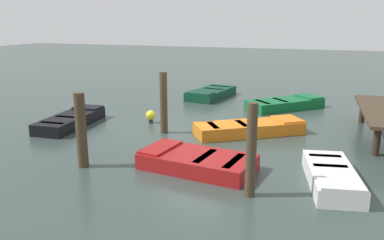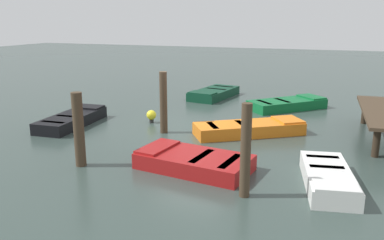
{
  "view_description": "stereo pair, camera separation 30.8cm",
  "coord_description": "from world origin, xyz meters",
  "px_view_note": "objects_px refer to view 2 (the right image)",
  "views": [
    {
      "loc": [
        12.66,
        4.43,
        3.77
      ],
      "look_at": [
        0.0,
        0.0,
        0.35
      ],
      "focal_mm": 37.32,
      "sensor_mm": 36.0,
      "label": 1
    },
    {
      "loc": [
        12.56,
        4.72,
        3.77
      ],
      "look_at": [
        0.0,
        0.0,
        0.35
      ],
      "focal_mm": 37.32,
      "sensor_mm": 36.0,
      "label": 2
    }
  ],
  "objects_px": {
    "rowboat_orange": "(250,128)",
    "mooring_piling_near_right": "(163,103)",
    "rowboat_black": "(72,119)",
    "mooring_piling_mid_right": "(79,130)",
    "mooring_piling_center": "(246,151)",
    "rowboat_white": "(328,178)",
    "rowboat_dark_green": "(214,93)",
    "rowboat_green": "(288,104)",
    "marker_buoy": "(151,115)",
    "rowboat_red": "(193,161)"
  },
  "relations": [
    {
      "from": "rowboat_orange",
      "to": "mooring_piling_near_right",
      "type": "xyz_separation_m",
      "value": [
        0.8,
        -2.78,
        0.82
      ]
    },
    {
      "from": "rowboat_black",
      "to": "mooring_piling_mid_right",
      "type": "relative_size",
      "value": 1.64
    },
    {
      "from": "mooring_piling_center",
      "to": "rowboat_white",
      "type": "bearing_deg",
      "value": 125.36
    },
    {
      "from": "rowboat_dark_green",
      "to": "rowboat_green",
      "type": "relative_size",
      "value": 1.02
    },
    {
      "from": "rowboat_dark_green",
      "to": "marker_buoy",
      "type": "distance_m",
      "value": 5.51
    },
    {
      "from": "marker_buoy",
      "to": "rowboat_red",
      "type": "bearing_deg",
      "value": 38.72
    },
    {
      "from": "mooring_piling_center",
      "to": "rowboat_red",
      "type": "bearing_deg",
      "value": -125.1
    },
    {
      "from": "rowboat_black",
      "to": "rowboat_red",
      "type": "relative_size",
      "value": 1.06
    },
    {
      "from": "rowboat_orange",
      "to": "rowboat_black",
      "type": "relative_size",
      "value": 1.13
    },
    {
      "from": "mooring_piling_center",
      "to": "rowboat_green",
      "type": "bearing_deg",
      "value": -178.23
    },
    {
      "from": "rowboat_orange",
      "to": "rowboat_dark_green",
      "type": "distance_m",
      "value": 6.48
    },
    {
      "from": "rowboat_red",
      "to": "mooring_piling_mid_right",
      "type": "relative_size",
      "value": 1.54
    },
    {
      "from": "rowboat_green",
      "to": "mooring_piling_mid_right",
      "type": "bearing_deg",
      "value": -160.15
    },
    {
      "from": "rowboat_green",
      "to": "mooring_piling_mid_right",
      "type": "relative_size",
      "value": 1.67
    },
    {
      "from": "rowboat_white",
      "to": "mooring_piling_near_right",
      "type": "distance_m",
      "value": 6.13
    },
    {
      "from": "mooring_piling_near_right",
      "to": "marker_buoy",
      "type": "xyz_separation_m",
      "value": [
        -1.04,
        -0.98,
        -0.76
      ]
    },
    {
      "from": "rowboat_orange",
      "to": "rowboat_green",
      "type": "distance_m",
      "value": 4.46
    },
    {
      "from": "rowboat_red",
      "to": "mooring_piling_near_right",
      "type": "distance_m",
      "value": 3.63
    },
    {
      "from": "rowboat_dark_green",
      "to": "rowboat_red",
      "type": "height_order",
      "value": "same"
    },
    {
      "from": "rowboat_dark_green",
      "to": "rowboat_orange",
      "type": "bearing_deg",
      "value": 37.28
    },
    {
      "from": "rowboat_orange",
      "to": "rowboat_red",
      "type": "height_order",
      "value": "same"
    },
    {
      "from": "rowboat_white",
      "to": "rowboat_green",
      "type": "xyz_separation_m",
      "value": [
        -7.98,
        -1.96,
        -0.0
      ]
    },
    {
      "from": "mooring_piling_center",
      "to": "mooring_piling_near_right",
      "type": "distance_m",
      "value": 5.43
    },
    {
      "from": "rowboat_orange",
      "to": "mooring_piling_near_right",
      "type": "height_order",
      "value": "mooring_piling_near_right"
    },
    {
      "from": "mooring_piling_near_right",
      "to": "marker_buoy",
      "type": "bearing_deg",
      "value": -136.65
    },
    {
      "from": "marker_buoy",
      "to": "mooring_piling_mid_right",
      "type": "bearing_deg",
      "value": 2.91
    },
    {
      "from": "rowboat_black",
      "to": "mooring_piling_mid_right",
      "type": "xyz_separation_m",
      "value": [
        3.36,
        2.79,
        0.77
      ]
    },
    {
      "from": "rowboat_green",
      "to": "mooring_piling_center",
      "type": "bearing_deg",
      "value": -133.05
    },
    {
      "from": "rowboat_white",
      "to": "mooring_piling_center",
      "type": "distance_m",
      "value": 2.22
    },
    {
      "from": "rowboat_orange",
      "to": "marker_buoy",
      "type": "height_order",
      "value": "marker_buoy"
    },
    {
      "from": "rowboat_dark_green",
      "to": "rowboat_black",
      "type": "xyz_separation_m",
      "value": [
        6.78,
        -3.25,
        -0.0
      ]
    },
    {
      "from": "mooring_piling_mid_right",
      "to": "mooring_piling_center",
      "type": "bearing_deg",
      "value": 85.87
    },
    {
      "from": "mooring_piling_center",
      "to": "mooring_piling_mid_right",
      "type": "distance_m",
      "value": 4.48
    },
    {
      "from": "rowboat_white",
      "to": "mooring_piling_center",
      "type": "height_order",
      "value": "mooring_piling_center"
    },
    {
      "from": "rowboat_red",
      "to": "marker_buoy",
      "type": "height_order",
      "value": "marker_buoy"
    },
    {
      "from": "rowboat_dark_green",
      "to": "rowboat_black",
      "type": "relative_size",
      "value": 1.03
    },
    {
      "from": "rowboat_red",
      "to": "rowboat_black",
      "type": "bearing_deg",
      "value": -16.44
    },
    {
      "from": "rowboat_white",
      "to": "rowboat_green",
      "type": "relative_size",
      "value": 0.85
    },
    {
      "from": "rowboat_black",
      "to": "rowboat_green",
      "type": "bearing_deg",
      "value": -55.64
    },
    {
      "from": "rowboat_dark_green",
      "to": "rowboat_black",
      "type": "height_order",
      "value": "same"
    },
    {
      "from": "rowboat_dark_green",
      "to": "mooring_piling_center",
      "type": "xyz_separation_m",
      "value": [
        10.47,
        4.01,
        0.82
      ]
    },
    {
      "from": "rowboat_white",
      "to": "rowboat_red",
      "type": "distance_m",
      "value": 3.29
    },
    {
      "from": "rowboat_orange",
      "to": "rowboat_dark_green",
      "type": "bearing_deg",
      "value": 84.06
    },
    {
      "from": "mooring_piling_near_right",
      "to": "rowboat_black",
      "type": "bearing_deg",
      "value": -85.59
    },
    {
      "from": "rowboat_dark_green",
      "to": "rowboat_white",
      "type": "xyz_separation_m",
      "value": [
        9.28,
        5.69,
        0.0
      ]
    },
    {
      "from": "rowboat_orange",
      "to": "rowboat_black",
      "type": "distance_m",
      "value": 6.41
    },
    {
      "from": "mooring_piling_center",
      "to": "mooring_piling_near_right",
      "type": "bearing_deg",
      "value": -136.73
    },
    {
      "from": "rowboat_dark_green",
      "to": "rowboat_red",
      "type": "bearing_deg",
      "value": 23.46
    },
    {
      "from": "rowboat_orange",
      "to": "rowboat_red",
      "type": "relative_size",
      "value": 1.2
    },
    {
      "from": "rowboat_white",
      "to": "rowboat_black",
      "type": "xyz_separation_m",
      "value": [
        -2.49,
        -8.94,
        -0.0
      ]
    }
  ]
}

